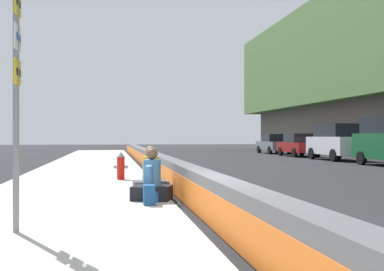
% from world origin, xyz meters
% --- Properties ---
extents(ground_plane, '(160.00, 160.00, 0.00)m').
position_xyz_m(ground_plane, '(0.00, 0.00, 0.00)').
color(ground_plane, '#232326').
rests_on(ground_plane, ground).
extents(sidewalk_strip, '(80.00, 4.40, 0.14)m').
position_xyz_m(sidewalk_strip, '(0.00, 2.65, 0.07)').
color(sidewalk_strip, '#B5B2A8').
rests_on(sidewalk_strip, ground_plane).
extents(jersey_barrier, '(76.00, 0.45, 0.85)m').
position_xyz_m(jersey_barrier, '(0.00, 0.00, 0.42)').
color(jersey_barrier, '#545456').
rests_on(jersey_barrier, ground_plane).
extents(route_sign_post, '(0.44, 0.09, 3.60)m').
position_xyz_m(route_sign_post, '(-0.61, 3.08, 2.23)').
color(route_sign_post, gray).
rests_on(route_sign_post, sidewalk_strip).
extents(fire_hydrant, '(0.26, 0.46, 0.88)m').
position_xyz_m(fire_hydrant, '(7.62, 1.42, 0.59)').
color(fire_hydrant, red).
rests_on(fire_hydrant, sidewalk_strip).
extents(seated_person_foreground, '(0.90, 0.98, 1.12)m').
position_xyz_m(seated_person_foreground, '(2.56, 0.86, 0.49)').
color(seated_person_foreground, black).
rests_on(seated_person_foreground, sidewalk_strip).
extents(seated_person_middle, '(0.73, 0.83, 1.14)m').
position_xyz_m(seated_person_middle, '(3.67, 0.80, 0.50)').
color(seated_person_middle, '#424247').
rests_on(seated_person_middle, sidewalk_strip).
extents(backpack, '(0.32, 0.28, 0.40)m').
position_xyz_m(backpack, '(1.80, 0.97, 0.33)').
color(backpack, navy).
rests_on(backpack, sidewalk_strip).
extents(parked_car_midline, '(4.82, 2.10, 2.28)m').
position_xyz_m(parked_car_midline, '(20.32, -12.22, 1.18)').
color(parked_car_midline, silver).
rests_on(parked_car_midline, ground_plane).
extents(parked_car_far, '(4.51, 1.96, 1.71)m').
position_xyz_m(parked_car_far, '(26.13, -12.10, 0.86)').
color(parked_car_far, maroon).
rests_on(parked_car_far, ground_plane).
extents(parked_car_farther, '(4.52, 1.99, 1.71)m').
position_xyz_m(parked_car_farther, '(32.28, -12.33, 0.86)').
color(parked_car_farther, slate).
rests_on(parked_car_farther, ground_plane).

